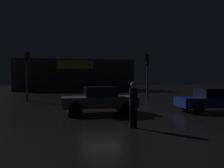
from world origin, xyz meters
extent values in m
plane|color=black|center=(0.00, 0.00, 0.00)|extent=(120.00, 120.00, 0.00)
cube|color=#4C4742|center=(-1.49, 27.08, 2.57)|extent=(19.28, 8.61, 5.14)
cube|color=#E5D84C|center=(-1.49, 22.62, 4.20)|extent=(5.65, 0.24, 1.29)
cylinder|color=#595B60|center=(5.03, 6.15, 2.10)|extent=(0.14, 0.14, 4.20)
cube|color=black|center=(4.93, 6.03, 3.69)|extent=(0.41, 0.40, 1.01)
sphere|color=black|center=(4.83, 5.90, 4.00)|extent=(0.20, 0.20, 0.20)
sphere|color=black|center=(4.83, 5.90, 3.69)|extent=(0.20, 0.20, 0.20)
sphere|color=#19D13F|center=(4.83, 5.90, 3.39)|extent=(0.20, 0.20, 0.20)
cylinder|color=#595B60|center=(-5.81, 6.54, 2.12)|extent=(0.15, 0.15, 4.24)
cube|color=black|center=(-5.71, 6.42, 3.81)|extent=(0.41, 0.41, 0.87)
sphere|color=black|center=(-5.60, 6.30, 4.07)|extent=(0.20, 0.20, 0.20)
sphere|color=black|center=(-5.60, 6.30, 3.81)|extent=(0.20, 0.20, 0.20)
sphere|color=#19D13F|center=(-5.60, 6.30, 3.54)|extent=(0.20, 0.20, 0.20)
cube|color=slate|center=(-0.38, -1.78, 0.65)|extent=(4.24, 1.86, 0.59)
cube|color=black|center=(-0.34, -1.78, 1.22)|extent=(1.78, 1.59, 0.56)
cylinder|color=black|center=(0.96, -0.88, 0.36)|extent=(0.72, 0.25, 0.71)
cylinder|color=black|center=(1.03, -2.56, 0.36)|extent=(0.72, 0.25, 0.71)
cylinder|color=black|center=(-1.79, -1.00, 0.36)|extent=(0.72, 0.25, 0.71)
cylinder|color=black|center=(-1.72, -2.68, 0.36)|extent=(0.72, 0.25, 0.71)
cube|color=navy|center=(6.46, -2.23, 0.58)|extent=(4.47, 2.04, 0.55)
cube|color=black|center=(6.50, -2.23, 1.12)|extent=(2.14, 1.74, 0.53)
cylinder|color=black|center=(5.06, -1.25, 0.30)|extent=(0.62, 0.25, 0.61)
cylinder|color=black|center=(4.96, -3.06, 0.30)|extent=(0.62, 0.25, 0.61)
cylinder|color=black|center=(0.44, -5.91, 0.44)|extent=(0.14, 0.14, 0.88)
cylinder|color=black|center=(0.56, -6.01, 0.44)|extent=(0.14, 0.14, 0.88)
cylinder|color=#141938|center=(0.50, -5.96, 1.23)|extent=(0.48, 0.48, 0.70)
sphere|color=tan|center=(0.50, -5.96, 1.70)|extent=(0.24, 0.24, 0.24)
camera|label=1|loc=(-1.85, -14.91, 1.93)|focal=37.65mm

